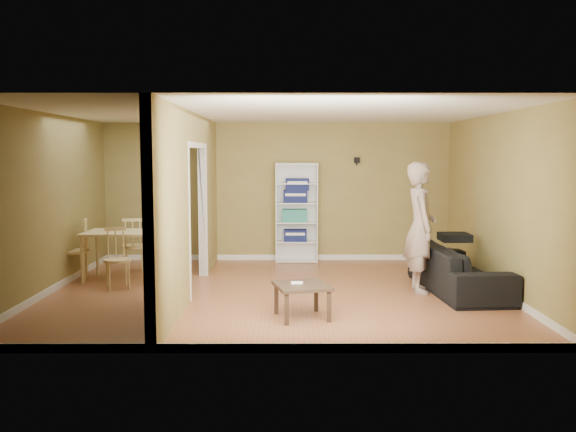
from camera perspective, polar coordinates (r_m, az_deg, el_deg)
The scene contains 16 objects.
room_shell at distance 8.78m, azimuth -1.30°, elevation 1.17°, with size 6.50×6.50×6.50m.
partition at distance 8.88m, azimuth -9.07°, elevation 1.15°, with size 0.22×5.50×2.60m, color olive, non-canonical shape.
wall_speaker at distance 11.52m, azimuth 6.46°, elevation 5.21°, with size 0.10×0.10×0.10m, color black.
sofa at distance 9.28m, azimuth 15.68°, elevation -4.18°, with size 0.98×2.29×0.87m, color black.
person at distance 9.04m, azimuth 12.29°, elevation -0.01°, with size 0.63×0.81×2.23m, color slate.
bookshelf at distance 11.40m, azimuth 0.80°, elevation 0.34°, with size 0.78×0.34×1.85m.
paper_box_navy_a at distance 11.40m, azimuth 0.68°, elevation -1.82°, with size 0.42×0.27×0.21m, color #1D234F.
paper_box_teal at distance 11.36m, azimuth 0.60°, elevation 0.05°, with size 0.46×0.30×0.23m, color #0A5548.
paper_box_navy_b at distance 11.33m, azimuth 0.69°, elevation 1.85°, with size 0.44×0.29×0.23m, color navy.
paper_box_navy_c at distance 11.32m, azimuth 0.87°, elevation 2.95°, with size 0.43×0.28×0.22m, color navy.
coffee_table at distance 7.52m, azimuth 1.33°, elevation -6.88°, with size 0.63×0.63×0.42m.
game_controller at distance 7.53m, azimuth 0.84°, elevation -6.25°, with size 0.14×0.04×0.03m, color white.
dining_table at distance 10.12m, azimuth -15.04°, elevation -1.83°, with size 1.25×0.83×0.78m.
chair_left at distance 10.32m, azimuth -19.32°, elevation -2.98°, with size 0.45×0.45×0.98m, color tan, non-canonical shape.
chair_near at distance 9.52m, azimuth -15.68°, elevation -3.83°, with size 0.41×0.41×0.90m, color tan, non-canonical shape.
chair_far at distance 10.75m, azimuth -14.18°, elevation -2.61°, with size 0.43×0.43×0.94m, color #D9B886, non-canonical shape.
Camera 1 is at (0.17, -8.75, 2.00)m, focal length 38.00 mm.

